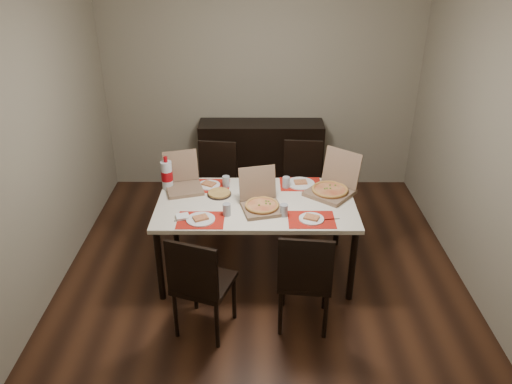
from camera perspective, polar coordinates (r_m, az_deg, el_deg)
ground at (r=4.90m, az=0.70°, el=-9.39°), size 3.80×4.00×0.02m
room_walls at (r=4.51m, az=0.78°, el=12.13°), size 3.84×4.02×2.62m
sideboard at (r=6.21m, az=0.59°, el=3.97°), size 1.50×0.40×0.90m
dining_table at (r=4.58m, az=0.00°, el=-1.85°), size 1.80×1.00×0.75m
chair_near_left at (r=3.97m, az=-6.44°, el=-10.21°), size 0.54×0.54×0.93m
chair_near_right at (r=4.02m, az=5.60°, el=-9.61°), size 0.46×0.46×0.93m
chair_far_left at (r=5.49m, az=-4.56°, el=1.26°), size 0.47×0.47×0.93m
chair_far_right at (r=5.52m, az=5.29°, el=1.39°), size 0.45×0.45×0.93m
setting_near_left at (r=4.29m, az=-5.82°, el=-2.82°), size 0.48×0.30×0.11m
setting_near_right at (r=4.29m, az=5.41°, el=-2.78°), size 0.51×0.30×0.11m
setting_far_left at (r=4.84m, az=-5.10°, el=0.93°), size 0.44×0.30×0.11m
setting_far_right at (r=4.86m, az=4.71°, el=1.01°), size 0.49×0.30×0.11m
napkin_loose at (r=4.47m, az=-0.24°, el=-1.55°), size 0.14×0.14×0.02m
pizza_box_center at (r=4.42m, az=0.58°, el=-1.25°), size 0.41×0.44×0.34m
pizza_box_right at (r=4.72m, az=8.66°, el=0.49°), size 0.56×0.56×0.38m
pizza_box_left at (r=4.81m, az=-8.30°, el=1.04°), size 0.42×0.45×0.33m
faina_plate at (r=4.67m, az=-4.22°, el=-0.18°), size 0.23×0.23×0.03m
dip_bowl at (r=4.66m, az=0.57°, el=-0.17°), size 0.15×0.15×0.03m
soda_bottle at (r=4.81m, az=-10.15°, el=1.93°), size 0.11×0.11×0.33m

